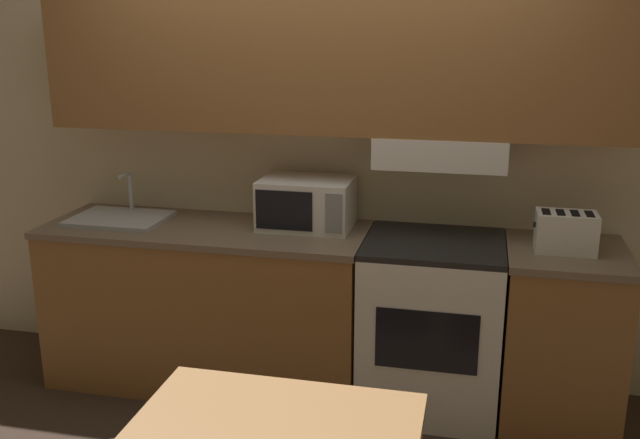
% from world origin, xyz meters
% --- Properties ---
extents(ground_plane, '(16.00, 16.00, 0.00)m').
position_xyz_m(ground_plane, '(0.00, 0.00, 0.00)').
color(ground_plane, '#3D2D23').
extents(wall_back, '(5.47, 0.38, 2.55)m').
position_xyz_m(wall_back, '(0.02, -0.07, 1.53)').
color(wall_back, beige).
rests_on(wall_back, ground_plane).
extents(lower_counter_main, '(1.78, 0.67, 0.92)m').
position_xyz_m(lower_counter_main, '(-0.65, -0.33, 0.46)').
color(lower_counter_main, '#936033').
rests_on(lower_counter_main, ground_plane).
extents(lower_counter_right_stub, '(0.59, 0.67, 0.92)m').
position_xyz_m(lower_counter_right_stub, '(1.25, -0.33, 0.46)').
color(lower_counter_right_stub, '#936033').
rests_on(lower_counter_right_stub, ground_plane).
extents(stove_range, '(0.71, 0.66, 0.92)m').
position_xyz_m(stove_range, '(0.60, -0.33, 0.46)').
color(stove_range, white).
rests_on(stove_range, ground_plane).
extents(microwave, '(0.49, 0.36, 0.27)m').
position_xyz_m(microwave, '(-0.11, -0.22, 1.06)').
color(microwave, white).
rests_on(microwave, lower_counter_main).
extents(toaster, '(0.30, 0.19, 0.20)m').
position_xyz_m(toaster, '(1.23, -0.36, 1.02)').
color(toaster, white).
rests_on(toaster, lower_counter_right_stub).
extents(sink_basin, '(0.52, 0.40, 0.25)m').
position_xyz_m(sink_basin, '(-1.17, -0.33, 0.94)').
color(sink_basin, '#B7BABF').
rests_on(sink_basin, lower_counter_main).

